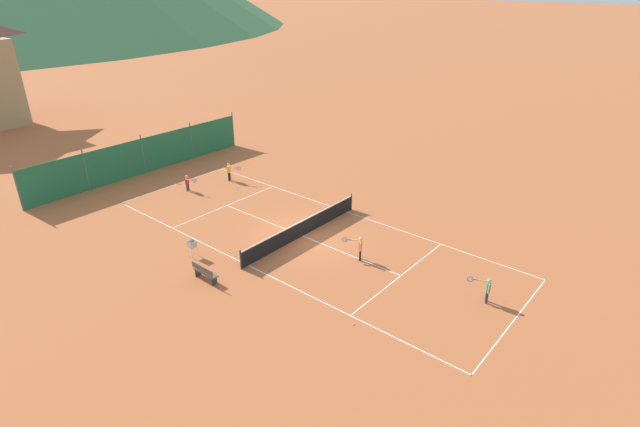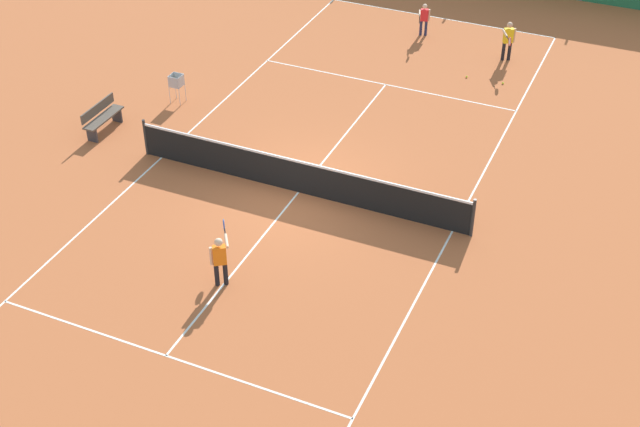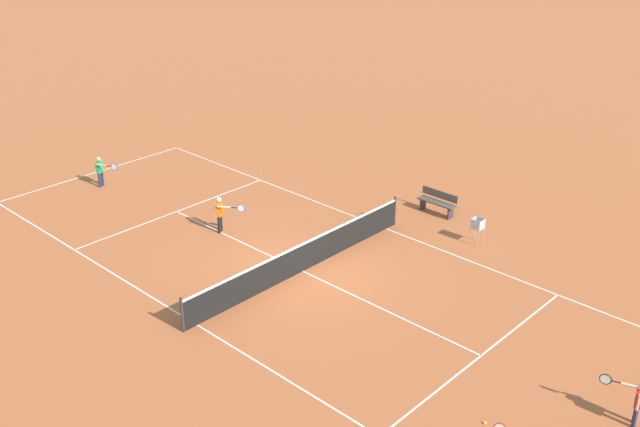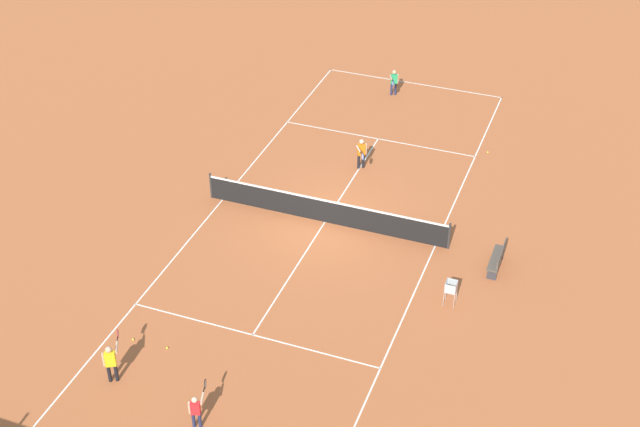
% 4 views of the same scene
% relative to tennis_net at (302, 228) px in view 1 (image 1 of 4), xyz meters
% --- Properties ---
extents(ground_plane, '(600.00, 600.00, 0.00)m').
position_rel_tennis_net_xyz_m(ground_plane, '(0.00, 0.00, -0.50)').
color(ground_plane, '#B25B33').
extents(court_line_markings, '(8.25, 23.85, 0.01)m').
position_rel_tennis_net_xyz_m(court_line_markings, '(0.00, 0.00, -0.50)').
color(court_line_markings, white).
rests_on(court_line_markings, ground).
extents(tennis_net, '(9.18, 0.08, 1.06)m').
position_rel_tennis_net_xyz_m(tennis_net, '(0.00, 0.00, 0.00)').
color(tennis_net, '#2D2D2D').
rests_on(tennis_net, ground).
extents(windscreen_fence_far, '(17.28, 0.08, 2.90)m').
position_rel_tennis_net_xyz_m(windscreen_fence_far, '(-0.00, 15.50, 0.81)').
color(windscreen_fence_far, '#236B42').
rests_on(windscreen_fence_far, ground).
extents(player_far_baseline, '(0.50, 1.10, 1.31)m').
position_rel_tennis_net_xyz_m(player_far_baseline, '(2.97, 9.53, 0.26)').
color(player_far_baseline, black).
rests_on(player_far_baseline, ground).
extents(player_far_service, '(0.58, 1.06, 1.28)m').
position_rel_tennis_net_xyz_m(player_far_service, '(-0.06, -3.94, 0.25)').
color(player_far_service, black).
rests_on(player_far_service, ground).
extents(player_near_baseline, '(0.44, 1.05, 1.22)m').
position_rel_tennis_net_xyz_m(player_near_baseline, '(0.55, -10.40, 0.21)').
color(player_near_baseline, '#23284C').
rests_on(player_near_baseline, ground).
extents(player_near_service, '(0.37, 1.00, 1.13)m').
position_rel_tennis_net_xyz_m(player_near_service, '(-0.09, 10.23, 0.16)').
color(player_near_service, '#23284C').
rests_on(player_near_service, ground).
extents(tennis_ball_near_corner, '(0.07, 0.07, 0.07)m').
position_rel_tennis_net_xyz_m(tennis_ball_near_corner, '(2.16, 7.86, -0.47)').
color(tennis_ball_near_corner, '#CCE033').
rests_on(tennis_ball_near_corner, ground).
extents(tennis_ball_mid_court, '(0.07, 0.07, 0.07)m').
position_rel_tennis_net_xyz_m(tennis_ball_mid_court, '(-4.52, -6.87, -0.47)').
color(tennis_ball_mid_court, '#CCE033').
rests_on(tennis_ball_mid_court, ground).
extents(tennis_ball_by_net_left, '(0.07, 0.07, 0.07)m').
position_rel_tennis_net_xyz_m(tennis_ball_by_net_left, '(3.31, 7.90, -0.47)').
color(tennis_ball_by_net_left, '#CCE033').
rests_on(tennis_ball_by_net_left, ground).
extents(ball_hopper, '(0.36, 0.36, 0.89)m').
position_rel_tennis_net_xyz_m(ball_hopper, '(-5.30, 2.85, 0.15)').
color(ball_hopper, '#B7B7BC').
rests_on(ball_hopper, ground).
extents(courtside_bench, '(0.36, 1.50, 0.84)m').
position_rel_tennis_net_xyz_m(courtside_bench, '(-6.34, 0.54, -0.05)').
color(courtside_bench, '#51473D').
rests_on(courtside_bench, ground).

